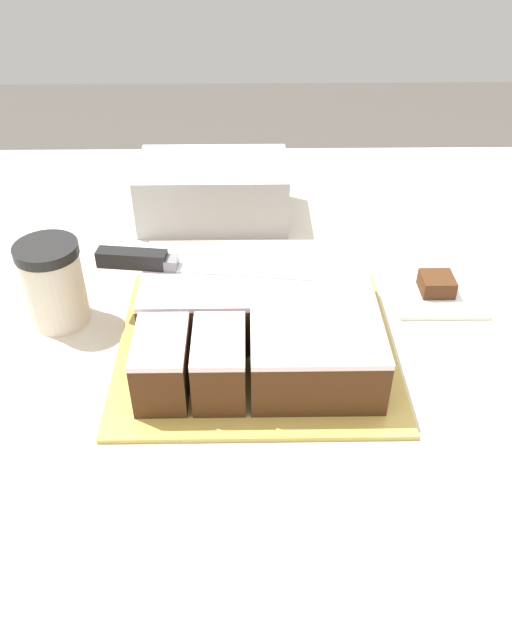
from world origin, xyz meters
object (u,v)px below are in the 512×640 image
Objects in this scene: coffee_cup at (54,283)px; brownie at (437,284)px; cake_board at (256,345)px; storage_box at (213,190)px; knife at (156,261)px; cake at (258,319)px.

brownie is (0.52, 0.05, -0.04)m from coffee_cup.
cake_board is 0.28m from coffee_cup.
coffee_cup reaches higher than brownie.
cake_board is 0.28m from brownie.
coffee_cup is 2.55× the size of brownie.
cake_board is 1.42× the size of storage_box.
cake is at bearing -18.16° from knife.
cake reaches higher than cake_board.
brownie is at bearing 23.43° from cake.
brownie is (0.39, 0.05, -0.07)m from knife.
cake_board is 0.17m from knife.
cake_board is at bearing -139.78° from cake.
cake reaches higher than brownie.
cake_board is 0.04m from cake.
coffee_cup is at bearing 167.30° from cake.
knife reaches higher than storage_box.
cake_board is 1.24× the size of knife.
storage_box is at bearing 100.73° from cake_board.
storage_box is at bearing 55.87° from coffee_cup.
storage_box is (-0.07, 0.35, 0.05)m from cake_board.
storage_box reaches higher than brownie.
cake_board is 7.64× the size of brownie.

